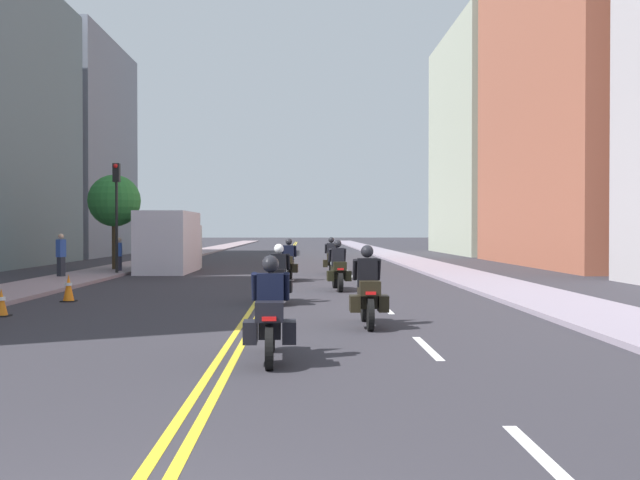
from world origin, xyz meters
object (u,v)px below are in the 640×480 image
object	(u,v)px
motorcycle_4	(289,264)
traffic_light_near	(117,198)
parked_truck	(171,245)
motorcycle_2	(279,279)
pedestrian_1	(119,255)
traffic_cone_2	(69,288)
pedestrian_0	(61,256)
motorcycle_0	(270,318)
motorcycle_5	(331,259)
motorcycle_3	(338,270)
motorcycle_1	(368,294)
street_tree_0	(114,201)
traffic_cone_0	(1,303)

from	to	relation	value
motorcycle_4	traffic_light_near	distance (m)	8.66
traffic_light_near	parked_truck	size ratio (longest dim) A/B	0.74
motorcycle_2	pedestrian_1	distance (m)	15.61
traffic_cone_2	pedestrian_0	world-z (taller)	pedestrian_0
motorcycle_0	parked_truck	world-z (taller)	parked_truck
motorcycle_0	motorcycle_5	xyz separation A→B (m)	(1.74, 21.44, -0.00)
motorcycle_3	pedestrian_1	size ratio (longest dim) A/B	1.41
motorcycle_5	pedestrian_0	bearing A→B (deg)	-163.13
parked_truck	motorcycle_2	bearing A→B (deg)	-69.39
motorcycle_1	parked_truck	xyz separation A→B (m)	(-7.54, 19.48, 0.60)
motorcycle_5	pedestrian_1	world-z (taller)	motorcycle_5
motorcycle_0	motorcycle_2	bearing A→B (deg)	89.60
pedestrian_0	street_tree_0	xyz separation A→B (m)	(0.74, 5.31, 2.38)
motorcycle_1	pedestrian_1	distance (m)	20.64
traffic_cone_0	motorcycle_2	bearing A→B (deg)	23.78
street_tree_0	motorcycle_5	bearing A→B (deg)	-11.36
motorcycle_4	motorcycle_5	xyz separation A→B (m)	(1.81, 4.44, -0.02)
motorcycle_0	motorcycle_1	xyz separation A→B (m)	(1.80, 3.83, 0.02)
parked_truck	motorcycle_0	bearing A→B (deg)	-76.16
motorcycle_5	motorcycle_1	bearing A→B (deg)	-89.63
motorcycle_3	parked_truck	distance (m)	12.98
traffic_cone_2	parked_truck	size ratio (longest dim) A/B	0.12
motorcycle_0	motorcycle_1	world-z (taller)	motorcycle_1
motorcycle_0	traffic_light_near	size ratio (longest dim) A/B	0.46
motorcycle_0	motorcycle_2	xyz separation A→B (m)	(-0.17, 8.49, 0.00)
motorcycle_0	motorcycle_4	world-z (taller)	motorcycle_4
motorcycle_2	traffic_cone_2	size ratio (longest dim) A/B	2.92
motorcycle_5	street_tree_0	world-z (taller)	street_tree_0
traffic_cone_0	parked_truck	xyz separation A→B (m)	(0.63, 17.55, 0.96)
traffic_cone_0	traffic_light_near	distance (m)	15.07
traffic_light_near	pedestrian_1	xyz separation A→B (m)	(-0.30, 1.60, -2.51)
motorcycle_5	traffic_cone_2	xyz separation A→B (m)	(-7.68, -12.29, -0.28)
motorcycle_1	motorcycle_4	world-z (taller)	motorcycle_1
pedestrian_0	street_tree_0	bearing A→B (deg)	-167.64
traffic_cone_2	street_tree_0	bearing A→B (deg)	99.80
motorcycle_3	parked_truck	bearing A→B (deg)	121.18
traffic_light_near	traffic_cone_2	bearing A→B (deg)	-81.97
motorcycle_0	traffic_cone_0	world-z (taller)	motorcycle_0
motorcycle_3	motorcycle_5	xyz separation A→B (m)	(0.13, 8.81, -0.00)
traffic_cone_2	traffic_light_near	distance (m)	11.82
traffic_cone_0	pedestrian_0	xyz separation A→B (m)	(-2.79, 12.41, 0.62)
parked_truck	pedestrian_1	bearing A→B (deg)	-149.60
street_tree_0	parked_truck	world-z (taller)	street_tree_0
motorcycle_5	traffic_cone_2	distance (m)	14.50
traffic_cone_0	motorcycle_1	bearing A→B (deg)	-13.29
motorcycle_5	traffic_light_near	distance (m)	9.71
pedestrian_1	traffic_cone_0	bearing A→B (deg)	-1.41
motorcycle_4	street_tree_0	bearing A→B (deg)	145.57
traffic_cone_2	parked_truck	distance (m)	14.20
motorcycle_0	motorcycle_3	xyz separation A→B (m)	(1.61, 12.63, -0.00)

